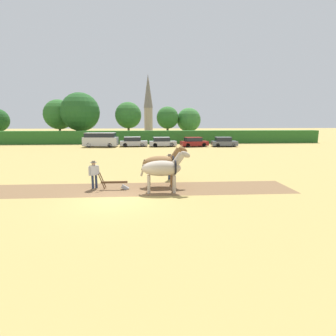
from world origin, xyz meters
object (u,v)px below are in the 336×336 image
tree_center_left (80,112)px  parked_car_center_right (224,142)px  tree_right (189,120)px  plow (117,184)px  draft_horse_lead_right (162,163)px  parked_car_left (133,142)px  parked_car_center (194,142)px  draft_horse_lead_left (163,168)px  parked_van (101,140)px  tree_center_right (168,118)px  parked_car_center_left (162,142)px  farmer_beside_team (170,164)px  farmer_at_plow (94,172)px  tree_center (128,115)px  church_spire (148,103)px  tree_left (59,115)px

tree_center_left → parked_car_center_right: 28.08m
tree_right → plow: size_ratio=3.69×
parked_car_center_right → tree_right: bearing=105.9°
draft_horse_lead_right → parked_car_left: size_ratio=0.68×
parked_car_center → parked_car_left: bearing=164.5°
draft_horse_lead_left → tree_center_left: bearing=110.8°
tree_right → parked_car_center: tree_right is taller
parked_van → parked_car_center: 14.65m
tree_center_right → parked_car_center_left: tree_center_right is taller
draft_horse_lead_right → parked_car_center: 25.51m
tree_right → plow: bearing=-104.7°
parked_car_center_right → parked_car_center_left: bearing=177.5°
farmer_beside_team → parked_car_center_left: size_ratio=0.42×
draft_horse_lead_left → parked_van: bearing=107.8°
draft_horse_lead_right → farmer_at_plow: draft_horse_lead_right is taller
tree_right → parked_car_center_left: 14.82m
plow → tree_center: bearing=93.6°
farmer_beside_team → parked_car_center_left: 23.33m
draft_horse_lead_right → parked_car_center_right: 26.96m
tree_center_right → parked_car_left: tree_center_right is taller
draft_horse_lead_left → plow: bearing=164.9°
tree_center_left → church_spire: size_ratio=0.56×
draft_horse_lead_right → parked_car_center_right: size_ratio=0.74×
tree_left → tree_right: tree_left is taller
parked_car_center_left → parked_car_center_right: bearing=-7.8°
draft_horse_lead_left → parked_car_center_right: 28.35m
draft_horse_lead_right → parked_car_center: size_ratio=0.66×
tree_center_left → farmer_at_plow: (9.83, -36.70, -4.67)m
parked_car_left → parked_car_center_right: parked_car_left is taller
parked_car_center_right → parked_car_left: bearing=176.7°
tree_center_right → farmer_at_plow: (-7.10, -37.33, -3.59)m
tree_center_left → tree_right: size_ratio=1.41×
tree_center_right → plow: 38.34m
tree_center_left → farmer_at_plow: size_ratio=5.45×
tree_left → draft_horse_lead_right: bearing=-63.9°
tree_center → plow: bearing=-86.8°
church_spire → parked_car_center_left: (2.24, -34.07, -8.01)m
tree_center → tree_right: size_ratio=1.16×
tree_left → plow: tree_left is taller
tree_center → parked_van: bearing=-105.8°
tree_right → parked_car_center: (-1.15, -13.50, -3.43)m
tree_center_right → draft_horse_lead_right: (-2.90, -36.94, -3.14)m
farmer_beside_team → draft_horse_lead_right: bearing=-82.7°
draft_horse_lead_left → parked_car_left: draft_horse_lead_left is taller
farmer_beside_team → tree_center: bearing=124.1°
farmer_beside_team → parked_van: (-9.00, 23.47, 0.06)m
tree_center_left → parked_van: bearing=-62.9°
tree_center_right → parked_car_left: bearing=-119.0°
farmer_beside_team → parked_car_center_left: (0.66, 23.32, -0.35)m
tree_center_right → tree_right: tree_center_right is taller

